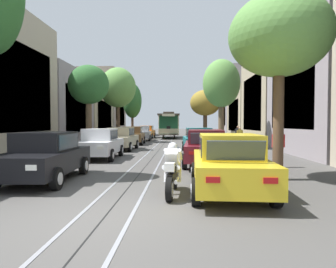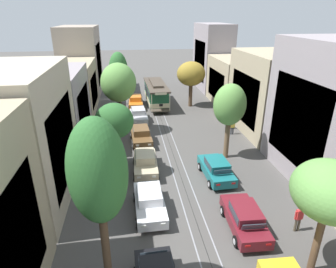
# 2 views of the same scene
# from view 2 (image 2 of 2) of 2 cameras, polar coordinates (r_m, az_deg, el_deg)

# --- Properties ---
(ground_plane) EXTENTS (160.00, 160.00, 0.00)m
(ground_plane) POSITION_cam_2_polar(r_m,az_deg,el_deg) (27.75, 0.50, -2.51)
(ground_plane) COLOR #4C4947
(trolley_track_rails) EXTENTS (1.14, 56.93, 0.01)m
(trolley_track_rails) POSITION_cam_2_polar(r_m,az_deg,el_deg) (30.36, -0.30, -0.20)
(trolley_track_rails) COLOR gray
(trolley_track_rails) RESTS_ON ground
(building_facade_left) EXTENTS (5.81, 48.63, 10.08)m
(building_facade_left) POSITION_cam_2_polar(r_m,az_deg,el_deg) (30.30, -21.18, 6.58)
(building_facade_left) COLOR tan
(building_facade_left) RESTS_ON ground
(building_facade_right) EXTENTS (5.44, 48.63, 10.80)m
(building_facade_right) POSITION_cam_2_polar(r_m,az_deg,el_deg) (30.74, 20.00, 8.01)
(building_facade_right) COLOR #BCAD93
(building_facade_right) RESTS_ON ground
(parked_car_white_second_left) EXTENTS (2.06, 4.39, 1.58)m
(parked_car_white_second_left) POSITION_cam_2_polar(r_m,az_deg,el_deg) (18.85, -3.66, -13.17)
(parked_car_white_second_left) COLOR silver
(parked_car_white_second_left) RESTS_ON ground
(parked_car_beige_mid_left) EXTENTS (2.08, 4.40, 1.58)m
(parked_car_beige_mid_left) POSITION_cam_2_polar(r_m,az_deg,el_deg) (23.34, -4.48, -5.57)
(parked_car_beige_mid_left) COLOR #C1B28E
(parked_car_beige_mid_left) RESTS_ON ground
(parked_car_brown_fourth_left) EXTENTS (2.13, 4.42, 1.58)m
(parked_car_brown_fourth_left) POSITION_cam_2_polar(r_m,az_deg,el_deg) (28.38, -5.31, -0.25)
(parked_car_brown_fourth_left) COLOR brown
(parked_car_brown_fourth_left) RESTS_ON ground
(parked_car_silver_fifth_left) EXTENTS (2.14, 4.42, 1.58)m
(parked_car_silver_fifth_left) POSITION_cam_2_polar(r_m,az_deg,el_deg) (34.12, -5.81, 3.75)
(parked_car_silver_fifth_left) COLOR #B7B7BC
(parked_car_silver_fifth_left) RESTS_ON ground
(parked_car_orange_sixth_left) EXTENTS (2.09, 4.40, 1.58)m
(parked_car_orange_sixth_left) POSITION_cam_2_polar(r_m,az_deg,el_deg) (39.54, -6.37, 6.39)
(parked_car_orange_sixth_left) COLOR orange
(parked_car_orange_sixth_left) RESTS_ON ground
(parked_car_maroon_second_right) EXTENTS (2.13, 4.42, 1.58)m
(parked_car_maroon_second_right) POSITION_cam_2_polar(r_m,az_deg,el_deg) (18.11, 14.88, -15.72)
(parked_car_maroon_second_right) COLOR maroon
(parked_car_maroon_second_right) RESTS_ON ground
(parked_car_teal_mid_right) EXTENTS (2.11, 4.41, 1.58)m
(parked_car_teal_mid_right) POSITION_cam_2_polar(r_m,az_deg,el_deg) (22.64, 9.49, -6.78)
(parked_car_teal_mid_right) COLOR #196B70
(parked_car_teal_mid_right) RESTS_ON ground
(street_tree_kerb_left_near) EXTENTS (2.26, 2.11, 8.58)m
(street_tree_kerb_left_near) POSITION_cam_2_polar(r_m,az_deg,el_deg) (11.17, -13.65, -7.81)
(street_tree_kerb_left_near) COLOR #4C3826
(street_tree_kerb_left_near) RESTS_ON ground
(street_tree_kerb_left_second) EXTENTS (2.83, 2.31, 5.90)m
(street_tree_kerb_left_second) POSITION_cam_2_polar(r_m,az_deg,el_deg) (21.53, -10.53, 2.31)
(street_tree_kerb_left_second) COLOR brown
(street_tree_kerb_left_second) RESTS_ON ground
(street_tree_kerb_left_mid) EXTENTS (3.56, 3.26, 7.37)m
(street_tree_kerb_left_mid) POSITION_cam_2_polar(r_m,az_deg,el_deg) (29.86, -9.74, 9.90)
(street_tree_kerb_left_mid) COLOR #4C3826
(street_tree_kerb_left_mid) RESTS_ON ground
(street_tree_kerb_left_fourth) EXTENTS (2.48, 2.39, 7.18)m
(street_tree_kerb_left_fourth) POSITION_cam_2_polar(r_m,az_deg,el_deg) (40.19, -9.74, 12.40)
(street_tree_kerb_left_fourth) COLOR brown
(street_tree_kerb_left_fourth) RESTS_ON ground
(street_tree_kerb_right_near) EXTENTS (3.29, 3.45, 6.07)m
(street_tree_kerb_right_near) POSITION_cam_2_polar(r_m,az_deg,el_deg) (14.58, 29.32, -9.87)
(street_tree_kerb_right_near) COLOR brown
(street_tree_kerb_right_near) RESTS_ON ground
(street_tree_kerb_right_second) EXTENTS (2.76, 2.28, 6.61)m
(street_tree_kerb_right_second) POSITION_cam_2_polar(r_m,az_deg,el_deg) (24.58, 12.07, 5.46)
(street_tree_kerb_right_second) COLOR brown
(street_tree_kerb_right_second) RESTS_ON ground
(street_tree_kerb_right_mid) EXTENTS (3.77, 3.18, 6.05)m
(street_tree_kerb_right_mid) POSITION_cam_2_polar(r_m,az_deg,el_deg) (39.07, 4.58, 11.68)
(street_tree_kerb_right_mid) COLOR #4C3826
(street_tree_kerb_right_mid) RESTS_ON ground
(cable_car_trolley) EXTENTS (2.83, 9.18, 3.28)m
(cable_car_trolley) POSITION_cam_2_polar(r_m,az_deg,el_deg) (40.19, -2.40, 8.06)
(cable_car_trolley) COLOR #1E5B38
(cable_car_trolley) RESTS_ON ground
(pedestrian_on_left_pavement) EXTENTS (0.55, 0.41, 1.63)m
(pedestrian_on_left_pavement) POSITION_cam_2_polar(r_m,az_deg,el_deg) (32.37, 11.89, 2.53)
(pedestrian_on_left_pavement) COLOR black
(pedestrian_on_left_pavement) RESTS_ON ground
(pedestrian_on_right_pavement) EXTENTS (0.55, 0.27, 1.55)m
(pedestrian_on_right_pavement) POSITION_cam_2_polar(r_m,az_deg,el_deg) (30.99, 12.59, 1.45)
(pedestrian_on_right_pavement) COLOR #282D38
(pedestrian_on_right_pavement) RESTS_ON ground
(pedestrian_crossing_far) EXTENTS (0.55, 0.24, 1.71)m
(pedestrian_crossing_far) POSITION_cam_2_polar(r_m,az_deg,el_deg) (18.91, 24.38, -14.73)
(pedestrian_crossing_far) COLOR #4C4233
(pedestrian_crossing_far) RESTS_ON ground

